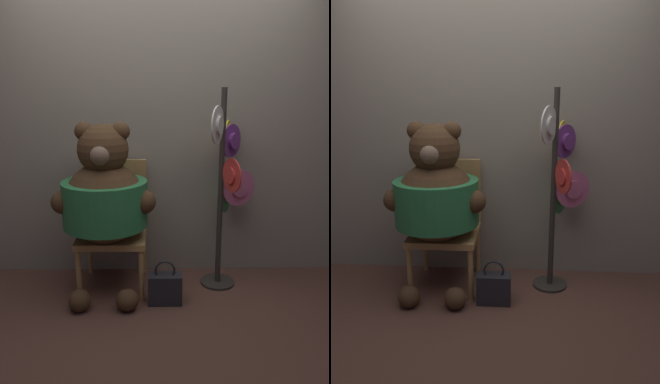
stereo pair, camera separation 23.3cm
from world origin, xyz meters
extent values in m
plane|color=brown|center=(0.00, 0.00, 0.00)|extent=(14.00, 14.00, 0.00)
cube|color=gray|center=(0.00, 0.78, 1.34)|extent=(8.00, 0.10, 2.68)
cylinder|color=#B2844C|center=(-0.60, 0.18, 0.21)|extent=(0.04, 0.04, 0.42)
cylinder|color=#B2844C|center=(-0.13, 0.18, 0.21)|extent=(0.04, 0.04, 0.42)
cylinder|color=#B2844C|center=(-0.60, 0.67, 0.21)|extent=(0.04, 0.04, 0.42)
cylinder|color=#B2844C|center=(-0.13, 0.67, 0.21)|extent=(0.04, 0.04, 0.42)
cube|color=#B2844C|center=(-0.37, 0.43, 0.44)|extent=(0.53, 0.54, 0.05)
cube|color=#B2844C|center=(-0.37, 0.68, 0.74)|extent=(0.53, 0.04, 0.55)
sphere|color=#4C331E|center=(-0.40, 0.34, 0.74)|extent=(0.63, 0.63, 0.63)
cylinder|color=#2D7F47|center=(-0.40, 0.34, 0.74)|extent=(0.64, 0.64, 0.35)
sphere|color=#4C331E|center=(-0.40, 0.34, 1.15)|extent=(0.38, 0.38, 0.38)
sphere|color=#4C331E|center=(-0.54, 0.34, 1.28)|extent=(0.14, 0.14, 0.14)
sphere|color=#4C331E|center=(-0.27, 0.34, 1.28)|extent=(0.14, 0.14, 0.14)
sphere|color=#7A604C|center=(-0.40, 0.18, 1.13)|extent=(0.14, 0.14, 0.14)
sphere|color=#4C331E|center=(-0.70, 0.27, 0.77)|extent=(0.18, 0.18, 0.18)
sphere|color=#4C331E|center=(-0.10, 0.27, 0.77)|extent=(0.18, 0.18, 0.18)
sphere|color=#4C331E|center=(-0.58, 0.06, 0.08)|extent=(0.16, 0.16, 0.16)
sphere|color=#4C331E|center=(-0.23, 0.06, 0.08)|extent=(0.16, 0.16, 0.16)
cylinder|color=#332D28|center=(0.49, 0.46, 0.01)|extent=(0.28, 0.28, 0.02)
cylinder|color=#332D28|center=(0.49, 0.46, 0.79)|extent=(0.04, 0.04, 1.59)
cylinder|color=yellow|center=(0.56, 0.63, 1.23)|extent=(0.09, 0.20, 0.21)
cylinder|color=yellow|center=(0.56, 0.63, 1.23)|extent=(0.08, 0.11, 0.10)
cylinder|color=red|center=(0.54, 0.31, 0.96)|extent=(0.09, 0.24, 0.26)
cylinder|color=red|center=(0.54, 0.31, 0.96)|extent=(0.08, 0.13, 0.12)
cylinder|color=#3D9351|center=(0.57, 0.62, 0.73)|extent=(0.14, 0.27, 0.30)
cylinder|color=#3D9351|center=(0.57, 0.62, 0.73)|extent=(0.12, 0.16, 0.14)
cylinder|color=#7A388E|center=(0.58, 0.56, 1.18)|extent=(0.19, 0.20, 0.26)
cylinder|color=#7A388E|center=(0.58, 0.56, 1.18)|extent=(0.14, 0.14, 0.13)
cylinder|color=#D16693|center=(0.65, 0.52, 0.81)|extent=(0.28, 0.12, 0.30)
cylinder|color=#D16693|center=(0.65, 0.52, 0.81)|extent=(0.15, 0.10, 0.14)
cylinder|color=silver|center=(0.43, 0.33, 1.32)|extent=(0.13, 0.25, 0.27)
cylinder|color=silver|center=(0.43, 0.33, 1.32)|extent=(0.11, 0.14, 0.13)
cube|color=#232328|center=(0.05, 0.16, 0.12)|extent=(0.25, 0.13, 0.23)
torus|color=#232328|center=(0.05, 0.16, 0.27)|extent=(0.16, 0.02, 0.16)
camera|label=1|loc=(0.00, -2.39, 1.53)|focal=35.00mm
camera|label=2|loc=(0.23, -2.38, 1.53)|focal=35.00mm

